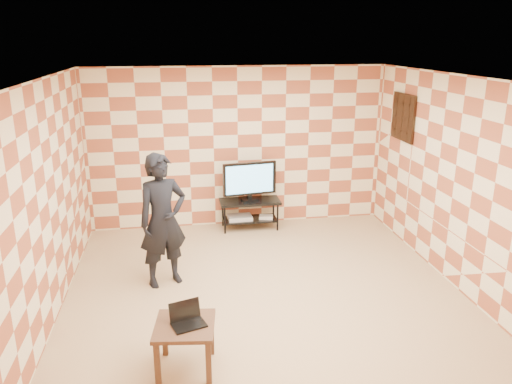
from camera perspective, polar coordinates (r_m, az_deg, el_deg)
floor at (r=6.59m, az=0.86°, el=-11.15°), size 5.00×5.00×0.00m
wall_back at (r=8.45m, az=-2.08°, el=5.08°), size 5.00×0.02×2.70m
wall_front at (r=3.81m, az=7.67°, el=-10.90°), size 5.00×0.02×2.70m
wall_left at (r=6.15m, az=-22.67°, el=-0.98°), size 0.02×5.00×2.70m
wall_right at (r=6.94m, az=21.70°, el=1.11°), size 0.02×5.00×2.70m
ceiling at (r=5.81m, az=0.98°, el=12.97°), size 5.00×5.00×0.02m
wall_art at (r=8.14m, az=16.49°, el=8.21°), size 0.04×0.72×0.72m
tv_stand at (r=8.46m, az=-0.72°, el=-1.82°), size 1.01×0.46×0.50m
tv at (r=8.31m, az=-0.73°, el=1.42°), size 0.90×0.21×0.66m
dvd_player at (r=8.48m, az=-1.87°, el=-2.93°), size 0.41×0.30×0.07m
game_console at (r=8.53m, az=1.16°, el=-2.87°), size 0.26×0.22×0.05m
side_table at (r=5.05m, az=-8.13°, el=-15.58°), size 0.64×0.64×0.50m
laptop at (r=4.99m, az=-7.88°, el=-14.17°), size 0.37×0.33×0.21m
person at (r=6.53m, az=-10.60°, el=-3.22°), size 0.76×0.64×1.76m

